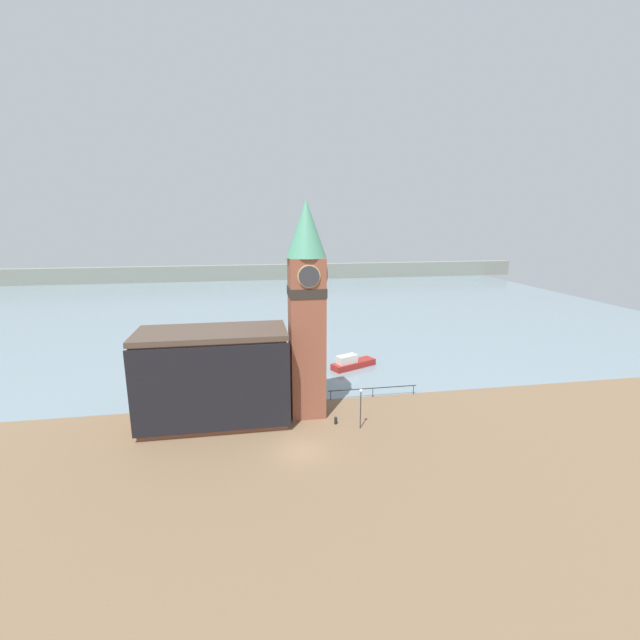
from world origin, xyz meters
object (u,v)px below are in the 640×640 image
mooring_bollard_near (336,420)px  lamp_post (361,401)px  clock_tower (307,305)px  boat_near (352,363)px  pier_building (214,377)px

mooring_bollard_near → lamp_post: bearing=-31.4°
mooring_bollard_near → lamp_post: (2.09, -1.28, 2.36)m
mooring_bollard_near → clock_tower: bearing=129.0°
boat_near → mooring_bollard_near: (-5.41, -15.48, -0.28)m
boat_near → mooring_bollard_near: 16.40m
boat_near → lamp_post: 17.21m
clock_tower → lamp_post: (4.44, -4.18, -8.45)m
clock_tower → pier_building: 11.21m
boat_near → lamp_post: (-3.32, -16.76, 2.08)m
boat_near → clock_tower: bearing=-146.7°
pier_building → lamp_post: (13.49, -3.72, -1.85)m
mooring_bollard_near → lamp_post: lamp_post is taller
clock_tower → pier_building: (-9.04, -0.46, -6.60)m
clock_tower → lamp_post: bearing=-43.3°
boat_near → lamp_post: size_ratio=1.65×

